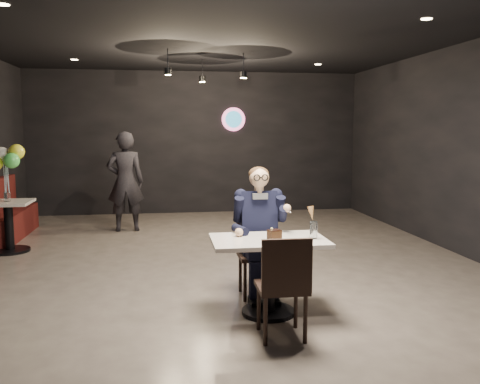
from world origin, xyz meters
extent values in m
plane|color=gray|center=(0.00, 0.00, 0.00)|extent=(9.00, 9.00, 0.00)
cube|color=black|center=(0.00, 2.00, 2.88)|extent=(1.40, 1.20, 0.36)
cube|color=white|center=(0.30, -1.70, 0.38)|extent=(1.10, 0.70, 0.75)
cube|color=black|center=(0.30, -1.15, 0.46)|extent=(0.42, 0.46, 0.92)
cube|color=black|center=(0.30, -2.25, 0.46)|extent=(0.43, 0.47, 0.92)
cube|color=black|center=(0.30, -1.15, 0.72)|extent=(0.60, 0.80, 1.44)
cylinder|color=white|center=(0.35, -1.78, 0.76)|extent=(0.23, 0.23, 0.01)
cube|color=black|center=(0.34, -1.78, 0.80)|extent=(0.14, 0.13, 0.08)
ellipsoid|color=#2D8B36|center=(0.36, -1.79, 0.84)|extent=(0.06, 0.04, 0.01)
cylinder|color=silver|center=(0.73, -1.76, 0.83)|extent=(0.07, 0.07, 0.17)
cone|color=tan|center=(0.70, -1.77, 1.00)|extent=(0.08, 0.08, 0.13)
cube|color=#49100F|center=(-3.25, 2.33, 0.49)|extent=(0.49, 1.96, 0.98)
cube|color=white|center=(-2.95, 1.33, 0.40)|extent=(0.64, 0.64, 0.80)
cylinder|color=silver|center=(-2.95, 1.33, 0.82)|extent=(0.09, 0.09, 0.14)
cube|color=#FEFF35|center=(-2.95, 1.33, 1.24)|extent=(0.41, 0.41, 0.67)
imported|color=black|center=(-1.36, 2.66, 0.88)|extent=(0.66, 0.44, 1.75)
camera|label=1|loc=(-0.68, -6.40, 1.80)|focal=38.00mm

